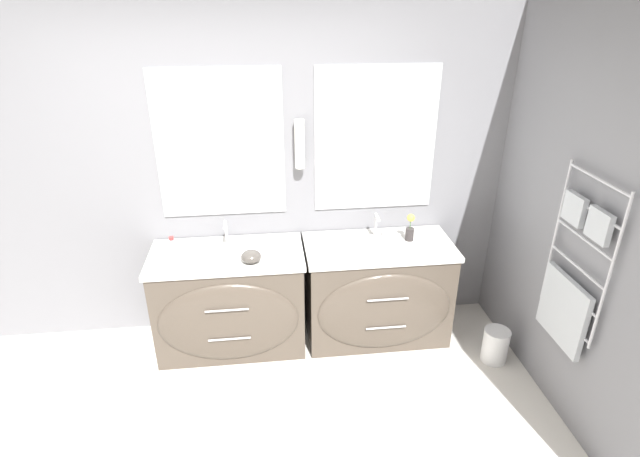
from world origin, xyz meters
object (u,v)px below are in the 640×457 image
Objects in this scene: vanity_left at (230,302)px; flower_vase at (410,229)px; toiletry_bottle at (173,250)px; waste_bin at (495,345)px; amenity_bowl at (251,257)px; vanity_right at (378,292)px.

flower_vase reaches higher than vanity_left.
flower_vase is (1.41, 0.09, 0.50)m from vanity_left.
waste_bin is (2.35, -0.35, -0.77)m from toiletry_bottle.
toiletry_bottle is 1.41× the size of amenity_bowl.
toiletry_bottle is at bearing 171.42° from waste_bin.
waste_bin is (0.59, -0.50, -0.77)m from flower_vase.
waste_bin is at bearing -8.58° from toiletry_bottle.
amenity_bowl is (0.19, -0.12, 0.45)m from vanity_left.
toiletry_bottle is at bearing -175.26° from flower_vase.
vanity_right is (1.16, 0.00, 0.00)m from vanity_left.
vanity_left reaches higher than waste_bin.
toiletry_bottle is 1.77m from flower_vase.
flower_vase is at bearing 3.59° from vanity_left.
flower_vase reaches higher than vanity_right.
waste_bin is (1.99, -0.41, -0.27)m from vanity_left.
waste_bin is at bearing -40.52° from flower_vase.
vanity_left is 5.19× the size of flower_vase.
flower_vase is at bearing 19.53° from vanity_right.
vanity_right is at bearing 0.00° from vanity_left.
vanity_left is at bearing 147.39° from amenity_bowl.
flower_vase is at bearing 4.74° from toiletry_bottle.
amenity_bowl is (-0.97, -0.12, 0.45)m from vanity_right.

